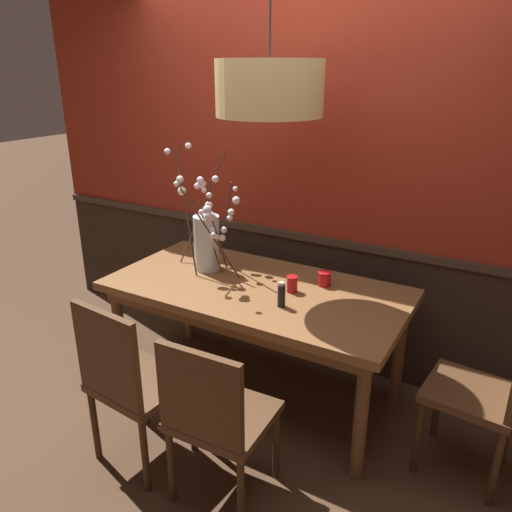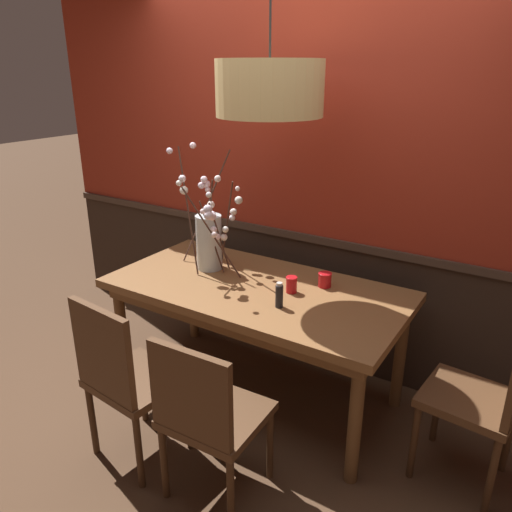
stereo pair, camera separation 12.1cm
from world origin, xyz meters
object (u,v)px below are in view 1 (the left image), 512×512
Objects in this scene: chair_near_side_left at (128,378)px; candle_holder_nearer_center at (292,284)px; chair_far_side_left at (278,267)px; vase_with_blossoms at (207,238)px; chair_far_side_right at (341,283)px; condiment_bottle at (281,295)px; dining_table at (256,299)px; candle_holder_nearer_edge at (324,278)px; chair_head_east_end at (490,387)px; chair_near_side_right at (215,414)px; pendant_lamp at (270,88)px.

candle_holder_nearer_center is at bearing 61.82° from chair_near_side_left.
vase_with_blossoms reaches higher than chair_far_side_left.
condiment_bottle is (0.01, -1.01, 0.32)m from chair_far_side_right.
vase_with_blossoms is at bearing 168.72° from dining_table.
dining_table is 20.15× the size of candle_holder_nearer_edge.
dining_table is 1.35m from chair_head_east_end.
condiment_bottle is at bearing -33.17° from dining_table.
vase_with_blossoms is at bearing 126.13° from chair_near_side_right.
chair_near_side_right reaches higher than candle_holder_nearer_center.
candle_holder_nearer_edge is 1.14m from pendant_lamp.
condiment_bottle is at bearing 53.38° from chair_near_side_left.
candle_holder_nearer_center is at bearing 176.60° from chair_head_east_end.
chair_far_side_right is 1.11m from vase_with_blossoms.
chair_head_east_end is 1.05× the size of chair_far_side_left.
chair_far_side_left is at bearing 83.23° from vase_with_blossoms.
chair_far_side_right is at bearing 76.71° from pendant_lamp.
candle_holder_nearer_edge is at bearing 75.72° from condiment_bottle.
chair_far_side_left is 1.06m from candle_holder_nearer_center.
chair_head_east_end is 1.41m from chair_far_side_right.
chair_far_side_right is at bearing 49.32° from vase_with_blossoms.
chair_near_side_left reaches higher than chair_near_side_right.
candle_holder_nearer_edge is (0.11, -0.63, 0.30)m from chair_far_side_right.
dining_table is at bearing -11.28° from vase_with_blossoms.
chair_far_side_right is 9.08× the size of candle_holder_nearer_center.
chair_near_side_right reaches higher than candle_holder_nearer_edge.
chair_far_side_left is (-1.66, 0.93, -0.03)m from chair_head_east_end.
condiment_bottle is at bearing -46.72° from pendant_lamp.
dining_table is 0.97m from chair_far_side_left.
chair_near_side_right is 6.18× the size of condiment_bottle.
chair_head_east_end is 1.01× the size of chair_near_side_left.
chair_near_side_right is at bearing -71.69° from chair_far_side_left.
vase_with_blossoms is 8.08× the size of candle_holder_nearer_center.
candle_holder_nearer_edge is (0.36, 0.21, 0.13)m from dining_table.
chair_head_east_end reaches higher than chair_far_side_left.
chair_near_side_left is at bearing -88.18° from chair_far_side_left.
chair_far_side_left reaches higher than chair_far_side_right.
vase_with_blossoms is 5.44× the size of condiment_bottle.
chair_head_east_end is 1.06m from candle_holder_nearer_edge.
chair_near_side_left is 9.75× the size of candle_holder_nearer_center.
candle_holder_nearer_center is (0.54, -0.86, 0.31)m from chair_far_side_left.
vase_with_blossoms is (-0.41, 0.08, 0.30)m from dining_table.
chair_far_side_right reaches higher than candle_holder_nearer_center.
candle_holder_nearer_center is at bearing -126.41° from candle_holder_nearer_edge.
chair_near_side_left is 0.91m from condiment_bottle.
condiment_bottle is (0.57, -1.07, 0.33)m from chair_far_side_left.
chair_near_side_left reaches higher than candle_holder_nearer_center.
candle_holder_nearer_edge is (0.67, -0.69, 0.30)m from chair_far_side_left.
dining_table is 0.89m from chair_far_side_right.
vase_with_blossoms reaches higher than chair_far_side_right.
candle_holder_nearer_center is at bearing -3.33° from pendant_lamp.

